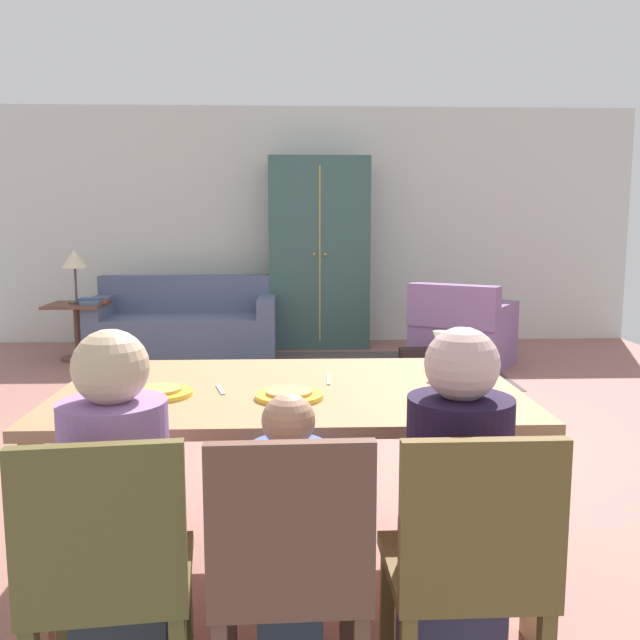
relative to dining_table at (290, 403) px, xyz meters
The scene contains 25 objects.
ground_plane 2.23m from the dining_table, 82.40° to the left, with size 7.43×6.64×0.02m, color #966157.
back_wall 5.52m from the dining_table, 87.07° to the left, with size 7.43×0.10×2.70m, color silver.
dining_table is the anchor object (origin of this frame).
plate_near_man 0.50m from the dining_table, 166.05° to the right, with size 0.25×0.25×0.02m, color yellow.
pizza_near_man 0.51m from the dining_table, 166.05° to the right, with size 0.17×0.17×0.01m, color gold.
plate_near_child 0.19m from the dining_table, 90.00° to the right, with size 0.25×0.25×0.02m, color yellow.
pizza_near_child 0.20m from the dining_table, 90.00° to the right, with size 0.17×0.17×0.01m, color #E49A53.
wine_glass 0.69m from the dining_table, 15.89° to the left, with size 0.07×0.07×0.19m.
fork 0.28m from the dining_table, 169.26° to the right, with size 0.02×0.15×0.01m, color silver.
knife 0.20m from the dining_table, 32.32° to the left, with size 0.01×0.17×0.01m, color silver.
dining_chair_man 1.04m from the dining_table, 117.73° to the right, with size 0.46×0.46×0.87m.
person_man 0.89m from the dining_table, 123.79° to the right, with size 0.31×0.41×1.11m.
dining_chair_child 0.93m from the dining_table, 89.86° to the right, with size 0.43×0.43×0.87m.
person_child 0.78m from the dining_table, 90.07° to the right, with size 0.22×0.29×0.92m.
dining_chair_woman 1.04m from the dining_table, 61.81° to the right, with size 0.42×0.42×0.87m.
person_woman 0.89m from the dining_table, 56.43° to the right, with size 0.30×0.40×1.11m.
area_rug 3.88m from the dining_table, 80.08° to the left, with size 2.60×1.80×0.01m, color #524644.
couch 4.77m from the dining_table, 103.62° to the left, with size 1.91×0.86×0.82m.
armchair 4.28m from the dining_table, 66.95° to the left, with size 1.18×1.18×0.82m.
armoire 5.10m from the dining_table, 86.48° to the left, with size 1.10×0.59×2.10m.
side_table 4.88m from the dining_table, 116.39° to the left, with size 0.56×0.56×0.58m.
table_lamp 4.88m from the dining_table, 116.39° to the left, with size 0.26×0.26×0.54m.
book_lower 4.79m from the dining_table, 114.28° to the left, with size 0.22×0.16×0.03m, color #933922.
book_upper 4.78m from the dining_table, 114.99° to the left, with size 0.22×0.16×0.03m, color #375785.
handbag 3.69m from the dining_table, 71.69° to the left, with size 0.32×0.16×0.26m, color black.
Camera 1 is at (-0.27, -3.99, 1.40)m, focal length 38.51 mm.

